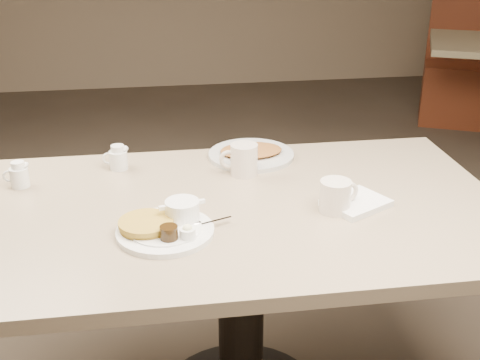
{
  "coord_description": "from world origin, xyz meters",
  "views": [
    {
      "loc": [
        -0.23,
        -1.52,
        1.52
      ],
      "look_at": [
        0.0,
        0.02,
        0.82
      ],
      "focal_mm": 45.57,
      "sensor_mm": 36.0,
      "label": 1
    }
  ],
  "objects": [
    {
      "name": "diner_table",
      "position": [
        0.0,
        0.0,
        0.58
      ],
      "size": [
        1.5,
        0.9,
        0.75
      ],
      "color": "tan",
      "rests_on": "ground"
    },
    {
      "name": "main_plate",
      "position": [
        -0.21,
        -0.12,
        0.77
      ],
      "size": [
        0.33,
        0.3,
        0.07
      ],
      "color": "white",
      "rests_on": "diner_table"
    },
    {
      "name": "napkin",
      "position": [
        0.32,
        -0.05,
        0.76
      ],
      "size": [
        0.21,
        0.2,
        0.02
      ],
      "color": "white",
      "rests_on": "diner_table"
    },
    {
      "name": "coffee_mug_near",
      "position": [
        0.25,
        -0.07,
        0.8
      ],
      "size": [
        0.13,
        0.11,
        0.09
      ],
      "color": "white",
      "rests_on": "diner_table"
    },
    {
      "name": "hash_plate",
      "position": [
        0.09,
        0.35,
        0.76
      ],
      "size": [
        0.3,
        0.3,
        0.04
      ],
      "color": "#B8B8B4",
      "rests_on": "diner_table"
    },
    {
      "name": "creamer_left",
      "position": [
        -0.64,
        0.22,
        0.79
      ],
      "size": [
        0.08,
        0.07,
        0.08
      ],
      "color": "white",
      "rests_on": "diner_table"
    },
    {
      "name": "coffee_mug_far",
      "position": [
        0.04,
        0.21,
        0.8
      ],
      "size": [
        0.13,
        0.1,
        0.1
      ],
      "color": "silver",
      "rests_on": "diner_table"
    },
    {
      "name": "creamer_right",
      "position": [
        -0.35,
        0.32,
        0.79
      ],
      "size": [
        0.09,
        0.08,
        0.08
      ],
      "color": "white",
      "rests_on": "diner_table"
    }
  ]
}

